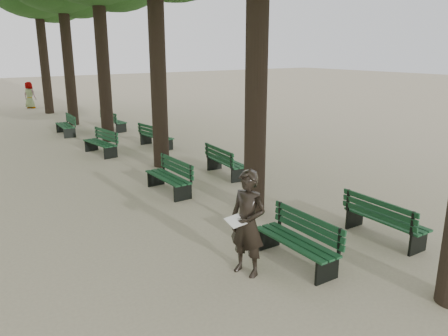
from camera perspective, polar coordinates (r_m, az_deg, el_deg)
ground at (r=7.96m, az=9.07°, el=-13.85°), size 120.00×120.00×0.00m
bench_left_0 at (r=8.28m, az=9.36°, el=-10.52°), size 0.62×1.81×0.92m
bench_left_1 at (r=12.09m, az=-7.26°, el=-1.98°), size 0.58×1.80×0.92m
bench_left_2 at (r=16.93m, az=-15.83°, el=2.60°), size 0.78×1.86×0.92m
bench_left_3 at (r=21.29m, az=-19.99°, el=4.80°), size 0.67×1.83×0.92m
bench_right_0 at (r=9.74m, az=20.22°, el=-7.23°), size 0.62×1.82×0.92m
bench_right_1 at (r=13.60m, az=0.29°, el=0.12°), size 0.75×1.85×0.92m
bench_right_2 at (r=17.72m, az=-8.84°, el=3.55°), size 0.77×1.85×0.92m
bench_right_3 at (r=21.87m, az=-14.18°, el=5.52°), size 0.70×1.84×0.92m
man_with_map at (r=7.58m, az=3.09°, el=-7.23°), size 0.74×0.84×1.89m
pedestrian_d at (r=31.72m, az=-24.06°, el=8.69°), size 0.80×0.87×1.72m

